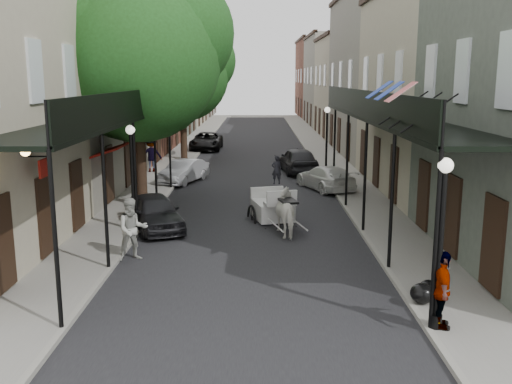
{
  "coord_description": "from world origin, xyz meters",
  "views": [
    {
      "loc": [
        0.24,
        -13.52,
        5.44
      ],
      "look_at": [
        0.21,
        5.49,
        1.6
      ],
      "focal_mm": 40.0,
      "sensor_mm": 36.0,
      "label": 1
    }
  ],
  "objects_px": {
    "pedestrian_sidewalk_left": "(151,155)",
    "horse": "(289,213)",
    "carriage": "(270,193)",
    "car_left_near": "(155,212)",
    "pedestrian_sidewalk_right": "(442,290)",
    "car_left_far": "(206,141)",
    "pedestrian_walking": "(132,229)",
    "lamppost_right_near": "(441,242)",
    "tree_near": "(147,51)",
    "lamppost_right_far": "(327,139)",
    "car_right_near": "(325,178)",
    "tree_far": "(188,71)",
    "car_left_mid": "(184,171)",
    "car_right_far": "(298,160)",
    "lamppost_left": "(132,176)"
  },
  "relations": [
    {
      "from": "pedestrian_sidewalk_left",
      "to": "horse",
      "type": "bearing_deg",
      "value": 101.08
    },
    {
      "from": "horse",
      "to": "carriage",
      "type": "bearing_deg",
      "value": -90.0
    },
    {
      "from": "horse",
      "to": "car_left_near",
      "type": "relative_size",
      "value": 0.49
    },
    {
      "from": "pedestrian_sidewalk_right",
      "to": "car_left_far",
      "type": "relative_size",
      "value": 0.36
    },
    {
      "from": "carriage",
      "to": "pedestrian_sidewalk_right",
      "type": "height_order",
      "value": "carriage"
    },
    {
      "from": "pedestrian_walking",
      "to": "pedestrian_sidewalk_left",
      "type": "distance_m",
      "value": 15.86
    },
    {
      "from": "carriage",
      "to": "pedestrian_sidewalk_left",
      "type": "relative_size",
      "value": 1.34
    },
    {
      "from": "lamppost_right_near",
      "to": "pedestrian_sidewalk_left",
      "type": "distance_m",
      "value": 22.96
    },
    {
      "from": "tree_near",
      "to": "lamppost_right_far",
      "type": "bearing_deg",
      "value": 43.31
    },
    {
      "from": "car_left_far",
      "to": "car_right_near",
      "type": "bearing_deg",
      "value": -63.96
    },
    {
      "from": "tree_far",
      "to": "car_left_far",
      "type": "bearing_deg",
      "value": 83.08
    },
    {
      "from": "car_left_near",
      "to": "pedestrian_sidewalk_left",
      "type": "bearing_deg",
      "value": 77.77
    },
    {
      "from": "lamppost_right_far",
      "to": "car_left_mid",
      "type": "height_order",
      "value": "lamppost_right_far"
    },
    {
      "from": "pedestrian_walking",
      "to": "pedestrian_sidewalk_right",
      "type": "xyz_separation_m",
      "value": [
        7.7,
        -5.0,
        0.02
      ]
    },
    {
      "from": "lamppost_right_near",
      "to": "car_left_mid",
      "type": "height_order",
      "value": "lamppost_right_near"
    },
    {
      "from": "tree_near",
      "to": "car_right_far",
      "type": "relative_size",
      "value": 2.19
    },
    {
      "from": "pedestrian_walking",
      "to": "tree_far",
      "type": "bearing_deg",
      "value": 69.1
    },
    {
      "from": "carriage",
      "to": "tree_far",
      "type": "bearing_deg",
      "value": 92.91
    },
    {
      "from": "car_right_near",
      "to": "car_left_near",
      "type": "bearing_deg",
      "value": 26.52
    },
    {
      "from": "pedestrian_walking",
      "to": "carriage",
      "type": "bearing_deg",
      "value": 27.96
    },
    {
      "from": "horse",
      "to": "car_left_near",
      "type": "xyz_separation_m",
      "value": [
        -4.81,
        0.67,
        -0.14
      ]
    },
    {
      "from": "carriage",
      "to": "pedestrian_sidewalk_right",
      "type": "bearing_deg",
      "value": -85.81
    },
    {
      "from": "lamppost_right_near",
      "to": "horse",
      "type": "distance_m",
      "value": 8.42
    },
    {
      "from": "pedestrian_sidewalk_right",
      "to": "car_left_near",
      "type": "bearing_deg",
      "value": 52.09
    },
    {
      "from": "lamppost_right_far",
      "to": "car_left_mid",
      "type": "distance_m",
      "value": 8.12
    },
    {
      "from": "lamppost_left",
      "to": "pedestrian_sidewalk_left",
      "type": "bearing_deg",
      "value": 97.63
    },
    {
      "from": "horse",
      "to": "lamppost_left",
      "type": "bearing_deg",
      "value": -15.93
    },
    {
      "from": "carriage",
      "to": "pedestrian_walking",
      "type": "distance_m",
      "value": 6.73
    },
    {
      "from": "pedestrian_sidewalk_right",
      "to": "car_right_far",
      "type": "relative_size",
      "value": 0.39
    },
    {
      "from": "car_left_near",
      "to": "lamppost_right_near",
      "type": "bearing_deg",
      "value": -71.62
    },
    {
      "from": "tree_near",
      "to": "car_left_mid",
      "type": "bearing_deg",
      "value": 84.01
    },
    {
      "from": "lamppost_right_far",
      "to": "pedestrian_sidewalk_left",
      "type": "bearing_deg",
      "value": 175.99
    },
    {
      "from": "lamppost_right_near",
      "to": "car_left_mid",
      "type": "relative_size",
      "value": 1.02
    },
    {
      "from": "car_right_far",
      "to": "pedestrian_walking",
      "type": "bearing_deg",
      "value": 61.76
    },
    {
      "from": "car_left_mid",
      "to": "car_right_far",
      "type": "xyz_separation_m",
      "value": [
        6.2,
        3.13,
        0.15
      ]
    },
    {
      "from": "lamppost_right_near",
      "to": "car_left_near",
      "type": "relative_size",
      "value": 0.98
    },
    {
      "from": "lamppost_right_far",
      "to": "car_right_near",
      "type": "bearing_deg",
      "value": -97.13
    },
    {
      "from": "tree_near",
      "to": "tree_far",
      "type": "bearing_deg",
      "value": 90.19
    },
    {
      "from": "car_right_near",
      "to": "car_left_mid",
      "type": "bearing_deg",
      "value": -34.66
    },
    {
      "from": "pedestrian_sidewalk_left",
      "to": "car_left_mid",
      "type": "bearing_deg",
      "value": 109.85
    },
    {
      "from": "tree_far",
      "to": "lamppost_right_far",
      "type": "bearing_deg",
      "value": -36.51
    },
    {
      "from": "pedestrian_sidewalk_right",
      "to": "car_left_near",
      "type": "distance_m",
      "value": 11.47
    },
    {
      "from": "pedestrian_walking",
      "to": "car_left_near",
      "type": "height_order",
      "value": "pedestrian_walking"
    },
    {
      "from": "carriage",
      "to": "pedestrian_sidewalk_right",
      "type": "xyz_separation_m",
      "value": [
        3.45,
        -10.22,
        -0.04
      ]
    },
    {
      "from": "lamppost_right_near",
      "to": "car_right_far",
      "type": "xyz_separation_m",
      "value": [
        -1.5,
        21.0,
        -1.3
      ]
    },
    {
      "from": "pedestrian_walking",
      "to": "pedestrian_sidewalk_right",
      "type": "bearing_deg",
      "value": -55.92
    },
    {
      "from": "car_right_near",
      "to": "car_left_far",
      "type": "bearing_deg",
      "value": -85.19
    },
    {
      "from": "horse",
      "to": "pedestrian_sidewalk_left",
      "type": "xyz_separation_m",
      "value": [
        -7.16,
        12.83,
        0.32
      ]
    },
    {
      "from": "lamppost_right_far",
      "to": "horse",
      "type": "xyz_separation_m",
      "value": [
        -2.74,
        -12.14,
        -1.27
      ]
    },
    {
      "from": "lamppost_right_far",
      "to": "pedestrian_walking",
      "type": "height_order",
      "value": "lamppost_right_far"
    }
  ]
}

